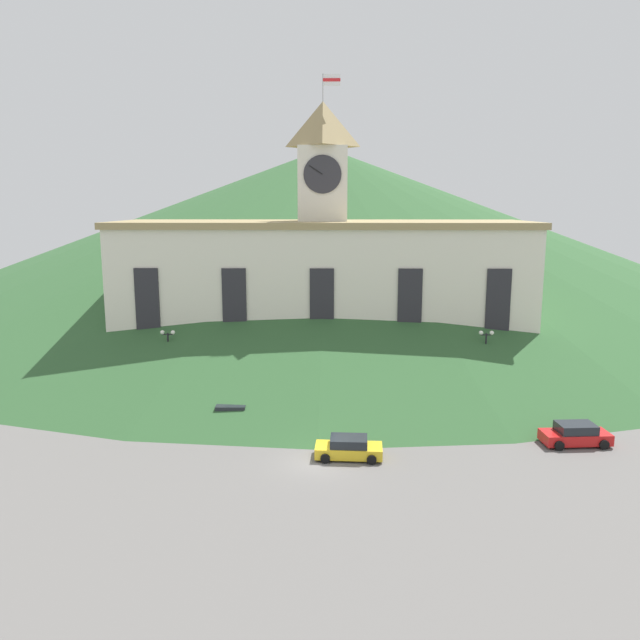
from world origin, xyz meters
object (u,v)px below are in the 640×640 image
Objects in this scene: pedestrian at (206,395)px; car_red_sedan at (575,435)px; street_lamp_far_left at (168,347)px; street_lamp_right at (333,352)px; car_yellow_coupe at (349,448)px; street_lamp_center at (486,348)px; car_silver_hatch at (232,415)px.

car_red_sedan is at bearing -75.19° from pedestrian.
street_lamp_right is at bearing -0.00° from street_lamp_far_left.
street_lamp_right is 2.48× the size of pedestrian.
street_lamp_far_left is 21.03m from car_yellow_coupe.
pedestrian is at bearing -168.09° from street_lamp_center.
street_lamp_right reaches higher than car_silver_hatch.
street_lamp_right is 14.72m from car_yellow_coupe.
street_lamp_right is 20.21m from car_red_sedan.
street_lamp_right is at bearing 138.93° from car_red_sedan.
street_lamp_far_left is 32.52m from car_red_sedan.
car_silver_hatch is (-20.26, -8.45, -3.11)m from street_lamp_center.
street_lamp_right reaches higher than car_yellow_coupe.
car_red_sedan is at bearing -75.21° from street_lamp_center.
pedestrian reaches higher than car_silver_hatch.
street_lamp_center is (26.92, 0.00, 0.04)m from street_lamp_far_left.
car_silver_hatch is at bearing 167.09° from car_red_sedan.
street_lamp_far_left is 11.19m from car_silver_hatch.
street_lamp_center reaches higher than car_yellow_coupe.
car_silver_hatch is 2.10× the size of pedestrian.
pedestrian is (-9.92, -4.81, -2.38)m from street_lamp_right.
street_lamp_right is 12.90m from street_lamp_center.
car_yellow_coupe is 10.24m from car_silver_hatch.
street_lamp_far_left is 1.21× the size of car_yellow_coupe.
car_red_sedan is at bearing -21.70° from street_lamp_far_left.
street_lamp_center reaches higher than car_red_sedan.
pedestrian reaches higher than car_yellow_coupe.
street_lamp_far_left is 2.80× the size of pedestrian.
car_silver_hatch is (-23.42, 3.52, 0.02)m from car_red_sedan.
street_lamp_right is at bearing 48.69° from car_silver_hatch.
street_lamp_center is at bearing 100.44° from car_red_sedan.
car_silver_hatch is (-7.36, -8.45, -2.70)m from street_lamp_right.
car_yellow_coupe is 15.30m from car_red_sedan.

